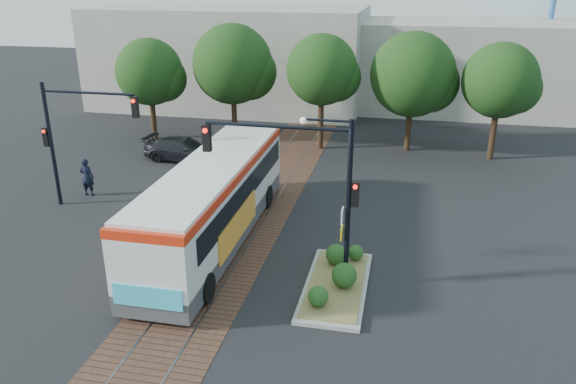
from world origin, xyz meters
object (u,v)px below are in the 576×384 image
traffic_island (337,278)px  signal_pole_main (313,176)px  officer (87,177)px  signal_pole_left (71,129)px  city_bus (214,198)px  parked_car (183,149)px

traffic_island → signal_pole_main: (-0.96, 0.09, 3.83)m
officer → signal_pole_left: bearing=103.6°
city_bus → signal_pole_main: bearing=-29.9°
traffic_island → signal_pole_main: 3.95m
signal_pole_left → officer: 3.22m
city_bus → signal_pole_left: 8.19m
signal_pole_main → signal_pole_left: size_ratio=1.00×
city_bus → signal_pole_main: (4.58, -2.62, 2.24)m
city_bus → traffic_island: (5.54, -2.71, -1.59)m
officer → parked_car: size_ratio=0.40×
city_bus → traffic_island: 6.37m
traffic_island → parked_car: 16.78m
signal_pole_left → parked_car: bearing=74.3°
signal_pole_main → parked_car: signal_pole_main is taller
city_bus → parked_car: 11.42m
signal_pole_left → signal_pole_main: bearing=-21.4°
signal_pole_main → signal_pole_left: (-12.23, 4.80, -0.29)m
signal_pole_main → parked_car: 16.46m
signal_pole_left → officer: (-0.38, 1.37, -2.89)m
traffic_island → signal_pole_main: size_ratio=0.87×
traffic_island → signal_pole_main: bearing=174.6°
city_bus → traffic_island: bearing=-26.2°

